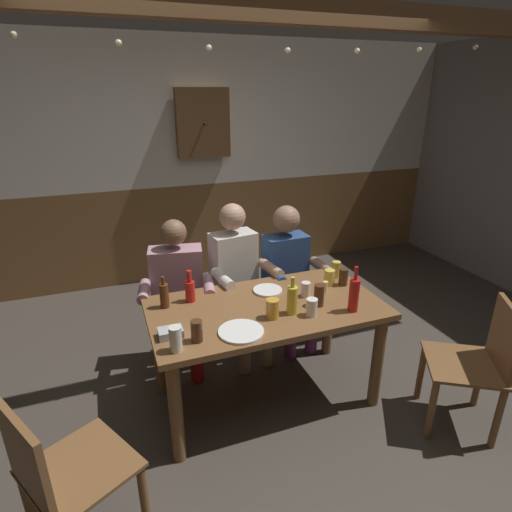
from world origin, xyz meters
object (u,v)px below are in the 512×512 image
person_0 (178,290)px  pint_glass_3 (306,289)px  person_1 (238,276)px  person_2 (289,270)px  bottle_1 (354,294)px  bottle_3 (292,299)px  plate_0 (241,332)px  pint_glass_8 (176,339)px  pint_glass_1 (197,331)px  chair_empty_near_left (477,362)px  pint_glass_5 (336,269)px  pint_glass_2 (329,277)px  plate_1 (268,290)px  pint_glass_4 (343,277)px  table_candle (325,287)px  pint_glass_0 (312,307)px  condiment_caddy (171,333)px  bottle_2 (164,295)px  bottle_0 (190,290)px  dining_table (266,321)px  pint_glass_7 (319,295)px  pint_glass_6 (272,309)px  chair_empty_near_right (62,476)px  wall_dart_cabinet (203,123)px

person_0 → pint_glass_3: (0.78, -0.60, 0.15)m
person_1 → person_2: person_1 is taller
bottle_1 → bottle_3: size_ratio=1.23×
plate_0 → pint_glass_8: 0.40m
person_0 → pint_glass_1: 0.90m
pint_glass_1 → chair_empty_near_left: bearing=-15.1°
pint_glass_5 → pint_glass_2: bearing=-138.7°
plate_1 → pint_glass_4: (0.55, -0.10, 0.06)m
pint_glass_2 → table_candle: bearing=-132.4°
bottle_3 → pint_glass_3: (0.19, 0.18, -0.05)m
pint_glass_3 → pint_glass_5: (0.36, 0.21, 0.01)m
pint_glass_3 → pint_glass_5: bearing=29.8°
pint_glass_0 → bottle_3: bearing=146.6°
person_2 → pint_glass_8: size_ratio=8.11×
pint_glass_2 → pint_glass_8: bearing=-159.8°
condiment_caddy → plate_1: bearing=25.0°
bottle_1 → pint_glass_4: bottle_1 is taller
bottle_3 → pint_glass_8: (-0.77, -0.15, -0.02)m
pint_glass_2 → plate_1: bearing=173.0°
bottle_1 → bottle_2: (-1.12, 0.47, -0.03)m
plate_0 → bottle_3: size_ratio=1.08×
bottle_2 → pint_glass_2: 1.18m
person_2 → pint_glass_8: bearing=38.5°
bottle_0 → pint_glass_8: bottle_0 is taller
dining_table → pint_glass_8: (-0.65, -0.31, 0.19)m
chair_empty_near_left → pint_glass_7: 1.07m
bottle_3 → pint_glass_7: bottle_3 is taller
chair_empty_near_left → pint_glass_7: (-0.83, 0.58, 0.34)m
bottle_3 → pint_glass_4: (0.53, 0.25, -0.04)m
condiment_caddy → pint_glass_6: (0.63, -0.01, 0.04)m
bottle_3 → pint_glass_2: bearing=33.4°
bottle_1 → pint_glass_2: bearing=82.4°
plate_0 → pint_glass_0: pint_glass_0 is taller
person_0 → pint_glass_0: 1.11m
plate_1 → bottle_2: bearing=178.3°
chair_empty_near_right → bottle_3: size_ratio=3.50×
dining_table → pint_glass_7: (0.33, -0.12, 0.19)m
dining_table → chair_empty_near_right: bearing=-151.1°
pint_glass_5 → pint_glass_7: size_ratio=0.84×
bottle_1 → pint_glass_5: 0.53m
pint_glass_0 → pint_glass_7: size_ratio=0.77×
dining_table → pint_glass_5: 0.73m
table_candle → pint_glass_5: bearing=44.2°
person_2 → bottle_1: bearing=90.5°
table_candle → pint_glass_5: (0.20, 0.20, 0.02)m
bottle_0 → wall_dart_cabinet: (0.62, 2.00, 0.91)m
table_candle → pint_glass_3: bearing=-176.8°
dining_table → bottle_2: bearing=161.2°
chair_empty_near_right → bottle_2: bottle_2 is taller
person_2 → pint_glass_4: 0.58m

